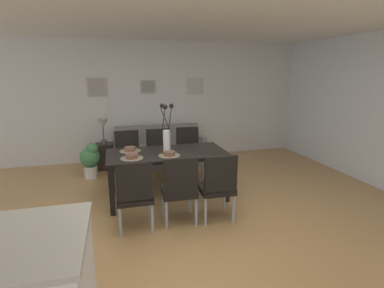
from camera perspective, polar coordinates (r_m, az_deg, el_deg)
ground_plane at (r=3.84m, az=-3.11°, el=-16.08°), size 9.00×9.00×0.00m
back_wall_panel at (r=6.57m, az=-9.21°, el=8.33°), size 9.00×0.10×2.60m
ceiling_panel at (r=3.79m, az=-5.07°, el=24.84°), size 9.00×7.20×0.08m
dining_table at (r=4.44m, az=-4.95°, el=-2.59°), size 1.80×0.90×0.74m
dining_chair_near_left at (r=3.61m, az=-11.27°, el=-9.31°), size 0.45×0.45×0.92m
dining_chair_near_right at (r=5.23m, az=-12.59°, el=-2.05°), size 0.44×0.44×0.92m
dining_chair_far_left at (r=3.71m, az=-2.45°, el=-8.40°), size 0.46×0.46×0.92m
dining_chair_far_right at (r=5.29m, az=-6.58°, el=-1.62°), size 0.45×0.45×0.92m
dining_chair_mid_left at (r=3.80m, az=5.12°, el=-7.87°), size 0.46×0.46×0.92m
dining_chair_mid_right at (r=5.42m, az=-0.67°, el=-1.13°), size 0.45×0.45×0.92m
centerpiece_vase at (r=4.35m, az=-5.04°, el=1.98°), size 0.21×0.23×0.73m
placemat_near_left at (r=4.17m, az=-11.82°, el=-2.78°), size 0.32×0.32×0.01m
bowl_near_left at (r=4.16m, az=-11.84°, el=-2.29°), size 0.17×0.17×0.07m
placemat_near_right at (r=4.56m, az=-12.13°, el=-1.36°), size 0.32×0.32×0.01m
bowl_near_right at (r=4.55m, az=-12.15°, el=-0.91°), size 0.17×0.17×0.07m
placemat_far_left at (r=4.23m, az=-4.49°, el=-2.28°), size 0.32×0.32×0.01m
bowl_far_left at (r=4.22m, az=-4.50°, el=-1.80°), size 0.17×0.17×0.07m
sofa at (r=6.24m, az=-6.37°, el=-1.41°), size 1.83×0.84×0.80m
side_table at (r=6.16m, az=-16.81°, el=-2.31°), size 0.36×0.36×0.52m
table_lamp at (r=6.02m, az=-17.23°, el=3.48°), size 0.22×0.22×0.51m
framed_picture_left at (r=6.46m, az=-18.33°, el=10.63°), size 0.39×0.03×0.40m
framed_picture_center at (r=6.49m, az=-8.70°, el=11.18°), size 0.34×0.03×0.29m
framed_picture_right at (r=6.69m, az=0.61°, el=11.41°), size 0.38×0.03×0.35m
potted_plant at (r=5.67m, az=-19.47°, el=-2.73°), size 0.36×0.36×0.67m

